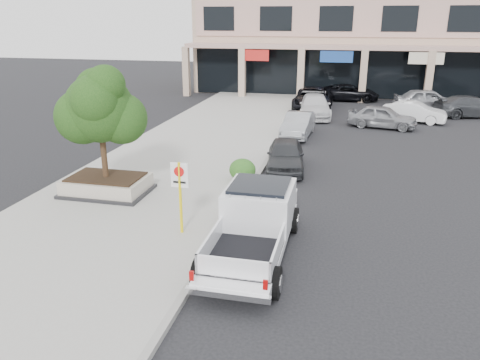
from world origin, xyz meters
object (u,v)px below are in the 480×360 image
(no_parking_sign, at_px, (180,188))
(curb_car_d, at_px, (313,99))
(curb_car_a, at_px, (285,155))
(lot_car_d, at_px, (349,93))
(lot_car_c, at_px, (471,107))
(curb_car_c, at_px, (315,106))
(curb_car_b, at_px, (298,125))
(planter_tree, at_px, (105,108))
(lot_car_e, at_px, (428,100))
(planter, at_px, (107,185))
(lot_car_b, at_px, (414,112))
(pickup_truck, at_px, (252,227))
(lot_car_a, at_px, (382,117))

(no_parking_sign, height_order, curb_car_d, no_parking_sign)
(curb_car_a, xyz_separation_m, lot_car_d, (2.56, 19.83, -0.01))
(no_parking_sign, distance_m, curb_car_a, 7.98)
(no_parking_sign, distance_m, lot_car_c, 26.03)
(curb_car_c, bearing_deg, curb_car_b, -101.26)
(planter_tree, distance_m, curb_car_b, 13.02)
(lot_car_c, bearing_deg, curb_car_c, 87.53)
(lot_car_e, bearing_deg, planter, 139.02)
(curb_car_c, xyz_separation_m, lot_car_e, (7.97, 3.94, 0.08))
(planter, distance_m, no_parking_sign, 4.96)
(planter, bearing_deg, lot_car_b, 52.71)
(curb_car_c, relative_size, lot_car_c, 1.02)
(curb_car_a, relative_size, curb_car_d, 0.68)
(planter_tree, bearing_deg, lot_car_b, 52.75)
(lot_car_e, bearing_deg, curb_car_d, 92.51)
(pickup_truck, distance_m, lot_car_e, 26.04)
(lot_car_c, distance_m, lot_car_d, 9.71)
(pickup_truck, bearing_deg, curb_car_a, 91.28)
(lot_car_c, distance_m, lot_car_e, 3.05)
(planter, bearing_deg, pickup_truck, -28.04)
(curb_car_d, relative_size, lot_car_a, 1.43)
(planter_tree, xyz_separation_m, lot_car_c, (16.99, 19.63, -2.68))
(planter_tree, height_order, lot_car_d, planter_tree)
(planter_tree, bearing_deg, pickup_truck, -29.61)
(planter_tree, xyz_separation_m, no_parking_sign, (3.87, -2.84, -1.78))
(no_parking_sign, distance_m, lot_car_d, 27.87)
(lot_car_e, bearing_deg, curb_car_b, 132.84)
(pickup_truck, bearing_deg, lot_car_c, 65.11)
(planter, bearing_deg, curb_car_c, 69.44)
(planter_tree, height_order, curb_car_d, planter_tree)
(lot_car_b, height_order, lot_car_e, lot_car_e)
(curb_car_d, xyz_separation_m, lot_car_c, (10.92, -0.20, -0.10))
(curb_car_b, distance_m, curb_car_c, 6.00)
(lot_car_b, xyz_separation_m, lot_car_e, (1.44, 4.20, 0.16))
(no_parking_sign, height_order, lot_car_d, no_parking_sign)
(curb_car_a, distance_m, curb_car_b, 6.49)
(curb_car_b, relative_size, curb_car_d, 0.70)
(curb_car_a, distance_m, lot_car_c, 18.43)
(curb_car_d, height_order, lot_car_b, curb_car_d)
(lot_car_c, bearing_deg, lot_car_a, 113.50)
(no_parking_sign, bearing_deg, lot_car_e, 66.42)
(curb_car_a, relative_size, lot_car_a, 0.97)
(planter_tree, height_order, lot_car_e, planter_tree)
(curb_car_a, xyz_separation_m, lot_car_a, (4.71, 9.91, 0.02))
(curb_car_c, bearing_deg, lot_car_e, 19.50)
(curb_car_b, xyz_separation_m, lot_car_d, (2.72, 13.34, -0.01))
(curb_car_c, relative_size, lot_car_b, 1.27)
(planter, bearing_deg, curb_car_b, 62.05)
(lot_car_a, bearing_deg, lot_car_b, -30.88)
(no_parking_sign, xyz_separation_m, curb_car_d, (2.20, 22.66, -0.80))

